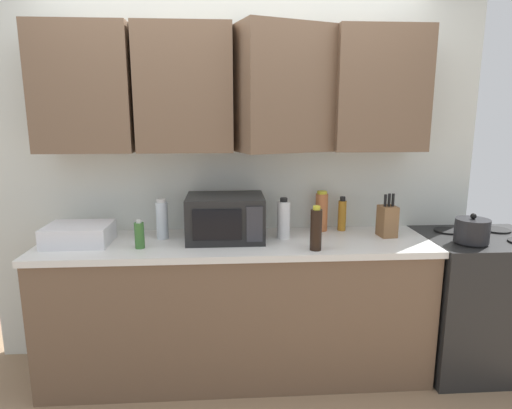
{
  "coord_description": "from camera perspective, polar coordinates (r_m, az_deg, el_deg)",
  "views": [
    {
      "loc": [
        -0.05,
        -2.93,
        1.68
      ],
      "look_at": [
        0.13,
        -0.25,
        1.12
      ],
      "focal_mm": 30.56,
      "sensor_mm": 36.0,
      "label": 1
    }
  ],
  "objects": [
    {
      "name": "knife_block",
      "position": [
        2.94,
        16.81,
        -2.02
      ],
      "size": [
        0.11,
        0.13,
        0.28
      ],
      "color": "brown",
      "rests_on": "counter_run"
    },
    {
      "name": "bottle_white_jar",
      "position": [
        2.77,
        3.63,
        -1.96
      ],
      "size": [
        0.08,
        0.08,
        0.26
      ],
      "color": "white",
      "rests_on": "counter_run"
    },
    {
      "name": "kettle",
      "position": [
        2.96,
        26.42,
        -3.05
      ],
      "size": [
        0.2,
        0.2,
        0.18
      ],
      "color": "black",
      "rests_on": "stove_range"
    },
    {
      "name": "bottle_spice_jar",
      "position": [
        2.98,
        8.57,
        -0.89
      ],
      "size": [
        0.08,
        0.08,
        0.27
      ],
      "color": "#BC6638",
      "rests_on": "counter_run"
    },
    {
      "name": "bottle_amber_vinegar",
      "position": [
        3.01,
        11.2,
        -1.32
      ],
      "size": [
        0.05,
        0.05,
        0.23
      ],
      "color": "#AD701E",
      "rests_on": "counter_run"
    },
    {
      "name": "stove_range",
      "position": [
        3.32,
        26.94,
        -11.26
      ],
      "size": [
        0.76,
        0.64,
        0.91
      ],
      "color": "black",
      "rests_on": "ground_plane"
    },
    {
      "name": "counter_run",
      "position": [
        2.9,
        -2.49,
        -13.29
      ],
      "size": [
        2.43,
        0.63,
        0.9
      ],
      "color": "brown",
      "rests_on": "ground_plane"
    },
    {
      "name": "bottle_green_oil",
      "position": [
        2.66,
        -15.01,
        -3.88
      ],
      "size": [
        0.06,
        0.06,
        0.17
      ],
      "color": "#386B2D",
      "rests_on": "counter_run"
    },
    {
      "name": "bottle_soy_dark",
      "position": [
        2.55,
        7.86,
        -3.22
      ],
      "size": [
        0.07,
        0.07,
        0.26
      ],
      "color": "black",
      "rests_on": "counter_run"
    },
    {
      "name": "wall_back_with_cabinets",
      "position": [
        2.86,
        -2.8,
        9.68
      ],
      "size": [
        3.3,
        0.51,
        2.6
      ],
      "color": "silver",
      "rests_on": "ground_plane"
    },
    {
      "name": "microwave",
      "position": [
        2.74,
        -4.03,
        -1.73
      ],
      "size": [
        0.48,
        0.37,
        0.28
      ],
      "color": "black",
      "rests_on": "counter_run"
    },
    {
      "name": "bottle_clear_tall",
      "position": [
        2.82,
        -12.2,
        -1.92
      ],
      "size": [
        0.07,
        0.07,
        0.26
      ],
      "color": "silver",
      "rests_on": "counter_run"
    },
    {
      "name": "dish_rack",
      "position": [
        2.87,
        -22.17,
        -3.62
      ],
      "size": [
        0.38,
        0.3,
        0.12
      ],
      "primitive_type": "cube",
      "color": "silver",
      "rests_on": "counter_run"
    }
  ]
}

